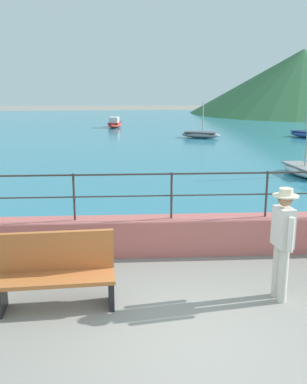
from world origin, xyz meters
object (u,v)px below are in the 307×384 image
bench_main (56,270)px  boat_2 (303,170)px  boat_1 (201,134)px  boat_6 (115,124)px  boat_3 (307,134)px  person_walking (282,239)px

bench_main → boat_2: 11.40m
bench_main → boat_2: size_ratio=0.73×
boat_1 → boat_6: size_ratio=1.03×
bench_main → boat_1: (5.44, 19.78, -0.30)m
bench_main → boat_3: 22.85m
person_walking → boat_3: 21.33m
boat_6 → person_walking: bearing=-83.2°
bench_main → boat_6: bench_main is taller
person_walking → boat_6: bearing=96.8°
person_walking → boat_1: boat_1 is taller
boat_3 → person_walking: bearing=-113.2°
boat_1 → boat_2: 11.12m
bench_main → person_walking: person_walking is taller
boat_3 → boat_2: bearing=-112.7°
bench_main → boat_6: bearing=89.5°
boat_3 → boat_6: size_ratio=1.02×
person_walking → boat_6: size_ratio=0.73×
bench_main → boat_1: boat_1 is taller
person_walking → boat_2: boat_2 is taller
person_walking → boat_3: boat_3 is taller
boat_2 → boat_6: 18.97m
boat_1 → boat_2: bearing=-80.7°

